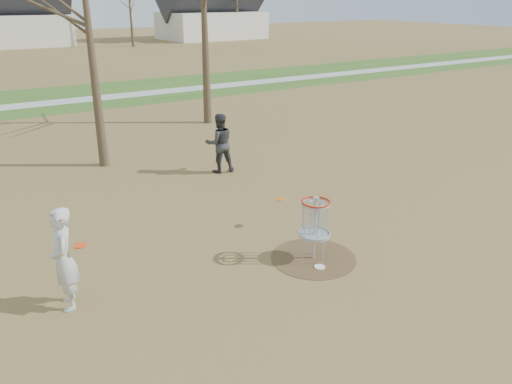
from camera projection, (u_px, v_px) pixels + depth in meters
ground at (313, 258)px, 10.52m from camera, size 160.00×160.00×0.00m
green_band at (76, 97)px, 27.15m from camera, size 160.00×8.00×0.01m
footpath at (81, 100)px, 26.35m from camera, size 160.00×1.50×0.01m
dirt_circle at (313, 258)px, 10.52m from camera, size 1.80×1.80×0.01m
player_standing at (63, 259)px, 8.57m from camera, size 0.53×0.73×1.88m
player_throwing at (220, 143)px, 15.36m from camera, size 1.03×0.88×1.84m
disc_grounded at (320, 267)px, 10.14m from camera, size 0.22×0.22×0.02m
discs_in_play at (201, 217)px, 10.19m from camera, size 4.99×1.13×0.53m
disc_golf_basket at (315, 219)px, 10.18m from camera, size 0.64×0.64×1.35m
houses_row at (43, 12)px, 52.95m from camera, size 56.51×10.01×7.26m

